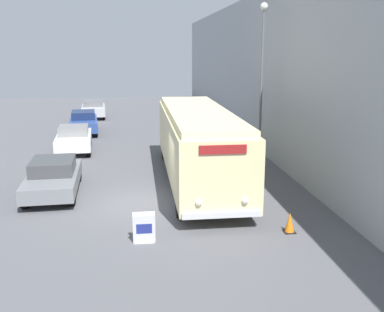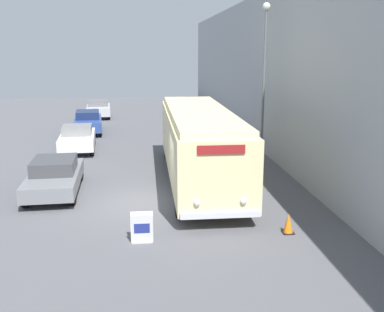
{
  "view_description": "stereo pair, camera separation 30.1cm",
  "coord_description": "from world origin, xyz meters",
  "px_view_note": "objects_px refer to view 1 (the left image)",
  "views": [
    {
      "loc": [
        -0.05,
        -16.18,
        5.63
      ],
      "look_at": [
        1.92,
        -0.11,
        1.81
      ],
      "focal_mm": 42.0,
      "sensor_mm": 36.0,
      "label": 1
    },
    {
      "loc": [
        0.25,
        -16.21,
        5.63
      ],
      "look_at": [
        1.92,
        -0.11,
        1.81
      ],
      "focal_mm": 42.0,
      "sensor_mm": 36.0,
      "label": 2
    }
  ],
  "objects_px": {
    "parked_car_distant": "(93,109)",
    "vintage_bus": "(198,141)",
    "streetlamp": "(262,66)",
    "parked_car_near": "(53,176)",
    "sign_board": "(144,229)",
    "parked_car_mid": "(74,138)",
    "traffic_cone": "(290,223)",
    "parked_car_far": "(84,122)"
  },
  "relations": [
    {
      "from": "vintage_bus",
      "to": "parked_car_far",
      "type": "xyz_separation_m",
      "value": [
        -6.31,
        12.73,
        -1.0
      ]
    },
    {
      "from": "parked_car_distant",
      "to": "traffic_cone",
      "type": "height_order",
      "value": "parked_car_distant"
    },
    {
      "from": "parked_car_distant",
      "to": "parked_car_far",
      "type": "bearing_deg",
      "value": -94.71
    },
    {
      "from": "vintage_bus",
      "to": "traffic_cone",
      "type": "height_order",
      "value": "vintage_bus"
    },
    {
      "from": "vintage_bus",
      "to": "streetlamp",
      "type": "xyz_separation_m",
      "value": [
        3.34,
        2.09,
        3.12
      ]
    },
    {
      "from": "parked_car_near",
      "to": "sign_board",
      "type": "bearing_deg",
      "value": -59.13
    },
    {
      "from": "sign_board",
      "to": "parked_car_near",
      "type": "xyz_separation_m",
      "value": [
        -3.53,
        5.28,
        0.26
      ]
    },
    {
      "from": "sign_board",
      "to": "parked_car_mid",
      "type": "distance_m",
      "value": 13.69
    },
    {
      "from": "streetlamp",
      "to": "vintage_bus",
      "type": "bearing_deg",
      "value": -147.99
    },
    {
      "from": "vintage_bus",
      "to": "sign_board",
      "type": "bearing_deg",
      "value": -111.25
    },
    {
      "from": "sign_board",
      "to": "parked_car_mid",
      "type": "height_order",
      "value": "parked_car_mid"
    },
    {
      "from": "streetlamp",
      "to": "parked_car_near",
      "type": "distance_m",
      "value": 10.7
    },
    {
      "from": "parked_car_near",
      "to": "parked_car_far",
      "type": "bearing_deg",
      "value": 88.43
    },
    {
      "from": "streetlamp",
      "to": "parked_car_far",
      "type": "relative_size",
      "value": 1.57
    },
    {
      "from": "parked_car_mid",
      "to": "parked_car_distant",
      "type": "relative_size",
      "value": 1.04
    },
    {
      "from": "streetlamp",
      "to": "parked_car_distant",
      "type": "distance_m",
      "value": 20.83
    },
    {
      "from": "traffic_cone",
      "to": "parked_car_near",
      "type": "bearing_deg",
      "value": 148.22
    },
    {
      "from": "parked_car_near",
      "to": "traffic_cone",
      "type": "height_order",
      "value": "parked_car_near"
    },
    {
      "from": "streetlamp",
      "to": "parked_car_distant",
      "type": "relative_size",
      "value": 1.8
    },
    {
      "from": "streetlamp",
      "to": "parked_car_mid",
      "type": "height_order",
      "value": "streetlamp"
    },
    {
      "from": "sign_board",
      "to": "parked_car_distant",
      "type": "relative_size",
      "value": 0.21
    },
    {
      "from": "sign_board",
      "to": "parked_car_far",
      "type": "height_order",
      "value": "parked_car_far"
    },
    {
      "from": "parked_car_near",
      "to": "parked_car_far",
      "type": "height_order",
      "value": "parked_car_far"
    },
    {
      "from": "parked_car_near",
      "to": "parked_car_mid",
      "type": "relative_size",
      "value": 1.05
    },
    {
      "from": "vintage_bus",
      "to": "parked_car_mid",
      "type": "relative_size",
      "value": 2.58
    },
    {
      "from": "parked_car_distant",
      "to": "vintage_bus",
      "type": "bearing_deg",
      "value": -77.23
    },
    {
      "from": "vintage_bus",
      "to": "sign_board",
      "type": "relative_size",
      "value": 12.5
    },
    {
      "from": "parked_car_mid",
      "to": "traffic_cone",
      "type": "relative_size",
      "value": 6.85
    },
    {
      "from": "sign_board",
      "to": "parked_car_distant",
      "type": "xyz_separation_m",
      "value": [
        -3.84,
        26.42,
        0.31
      ]
    },
    {
      "from": "streetlamp",
      "to": "traffic_cone",
      "type": "xyz_separation_m",
      "value": [
        -1.22,
        -8.17,
        -4.58
      ]
    },
    {
      "from": "parked_car_far",
      "to": "streetlamp",
      "type": "bearing_deg",
      "value": -53.74
    },
    {
      "from": "parked_car_far",
      "to": "parked_car_distant",
      "type": "height_order",
      "value": "parked_car_far"
    },
    {
      "from": "parked_car_mid",
      "to": "parked_car_distant",
      "type": "bearing_deg",
      "value": 85.63
    },
    {
      "from": "sign_board",
      "to": "parked_car_near",
      "type": "relative_size",
      "value": 0.2
    },
    {
      "from": "sign_board",
      "to": "streetlamp",
      "type": "height_order",
      "value": "streetlamp"
    },
    {
      "from": "vintage_bus",
      "to": "traffic_cone",
      "type": "distance_m",
      "value": 6.61
    },
    {
      "from": "parked_car_far",
      "to": "parked_car_distant",
      "type": "xyz_separation_m",
      "value": [
        0.01,
        7.35,
        -0.02
      ]
    },
    {
      "from": "parked_car_far",
      "to": "traffic_cone",
      "type": "height_order",
      "value": "parked_car_far"
    },
    {
      "from": "traffic_cone",
      "to": "parked_car_distant",
      "type": "bearing_deg",
      "value": 107.84
    },
    {
      "from": "streetlamp",
      "to": "parked_car_far",
      "type": "xyz_separation_m",
      "value": [
        -9.65,
        10.65,
        -4.13
      ]
    },
    {
      "from": "sign_board",
      "to": "parked_car_distant",
      "type": "height_order",
      "value": "parked_car_distant"
    },
    {
      "from": "parked_car_far",
      "to": "traffic_cone",
      "type": "distance_m",
      "value": 20.63
    }
  ]
}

